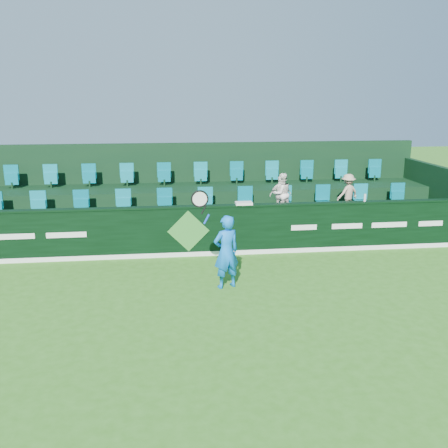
{
  "coord_description": "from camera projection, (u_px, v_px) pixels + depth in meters",
  "views": [
    {
      "loc": [
        -0.56,
        -8.68,
        4.18
      ],
      "look_at": [
        0.81,
        2.8,
        1.15
      ],
      "focal_mm": 40.0,
      "sensor_mm": 36.0,
      "label": 1
    }
  ],
  "objects": [
    {
      "name": "ground",
      "position": [
        199.0,
        321.0,
        9.46
      ],
      "size": [
        60.0,
        60.0,
        0.0
      ],
      "primitive_type": "plane",
      "color": "#306C19",
      "rests_on": "ground"
    },
    {
      "name": "tennis_player",
      "position": [
        226.0,
        251.0,
        10.9
      ],
      "size": [
        1.18,
        0.58,
        2.3
      ],
      "color": "blue",
      "rests_on": "ground"
    },
    {
      "name": "towel",
      "position": [
        244.0,
        203.0,
        13.12
      ],
      "size": [
        0.44,
        0.29,
        0.07
      ],
      "primitive_type": "cube",
      "color": "silver",
      "rests_on": "sponsor_hoarding"
    },
    {
      "name": "seat_row_back",
      "position": [
        183.0,
        176.0,
        16.07
      ],
      "size": [
        13.5,
        0.5,
        0.6
      ],
      "primitive_type": "cube",
      "color": "#0A7A87",
      "rests_on": "stand_tier_back"
    },
    {
      "name": "spectator_left",
      "position": [
        282.0,
        194.0,
        14.34
      ],
      "size": [
        0.69,
        0.62,
        1.18
      ],
      "primitive_type": "imported",
      "rotation": [
        0.0,
        0.0,
        3.49
      ],
      "color": "white",
      "rests_on": "stand_tier_front"
    },
    {
      "name": "stand_rear",
      "position": [
        183.0,
        187.0,
        16.3
      ],
      "size": [
        16.0,
        4.1,
        2.6
      ],
      "color": "black",
      "rests_on": "ground"
    },
    {
      "name": "seat_row_front",
      "position": [
        185.0,
        203.0,
        14.46
      ],
      "size": [
        13.5,
        0.5,
        0.6
      ],
      "primitive_type": "cube",
      "color": "#0A7A87",
      "rests_on": "stand_tier_front"
    },
    {
      "name": "sponsor_hoarding",
      "position": [
        188.0,
        231.0,
        13.13
      ],
      "size": [
        16.0,
        0.25,
        1.35
      ],
      "color": "black",
      "rests_on": "ground"
    },
    {
      "name": "spectator_middle",
      "position": [
        281.0,
        195.0,
        14.35
      ],
      "size": [
        0.65,
        0.28,
        1.1
      ],
      "primitive_type": "imported",
      "rotation": [
        0.0,
        0.0,
        3.16
      ],
      "color": "silver",
      "rests_on": "stand_tier_front"
    },
    {
      "name": "spectator_right",
      "position": [
        348.0,
        193.0,
        14.57
      ],
      "size": [
        0.83,
        0.67,
        1.12
      ],
      "primitive_type": "imported",
      "rotation": [
        0.0,
        0.0,
        3.54
      ],
      "color": "tan",
      "rests_on": "stand_tier_front"
    },
    {
      "name": "stand_tier_back",
      "position": [
        184.0,
        207.0,
        16.02
      ],
      "size": [
        16.0,
        1.8,
        1.3
      ],
      "primitive_type": "cube",
      "color": "black",
      "rests_on": "ground"
    },
    {
      "name": "stand_tier_front",
      "position": [
        186.0,
        230.0,
        14.26
      ],
      "size": [
        16.0,
        2.0,
        0.8
      ],
      "primitive_type": "cube",
      "color": "black",
      "rests_on": "ground"
    },
    {
      "name": "drinks_bottle",
      "position": [
        365.0,
        198.0,
        13.48
      ],
      "size": [
        0.07,
        0.07,
        0.21
      ],
      "primitive_type": "cylinder",
      "color": "silver",
      "rests_on": "sponsor_hoarding"
    }
  ]
}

